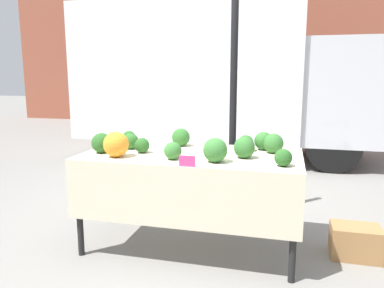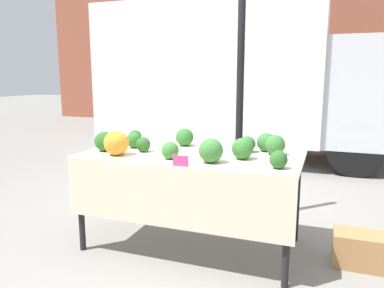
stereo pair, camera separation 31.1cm
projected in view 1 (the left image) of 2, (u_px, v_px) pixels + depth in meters
ground_plane at (192, 244)px, 3.28m from camera, size 40.00×40.00×0.00m
building_facade at (264, 44)px, 10.91m from camera, size 16.00×0.60×4.73m
tent_pole at (233, 104)px, 3.65m from camera, size 0.07×0.07×2.36m
parked_truck at (216, 77)px, 6.66m from camera, size 5.08×1.85×2.66m
market_table at (190, 166)px, 3.08m from camera, size 1.80×0.93×0.82m
orange_cauliflower at (116, 144)px, 2.98m from camera, size 0.20×0.20×0.20m
romanesco_head at (111, 139)px, 3.39m from camera, size 0.17×0.17×0.14m
broccoli_head_0 at (263, 141)px, 3.26m from camera, size 0.16×0.16×0.16m
broccoli_head_1 at (129, 137)px, 3.56m from camera, size 0.12×0.12×0.12m
broccoli_head_2 at (181, 137)px, 3.44m from camera, size 0.16×0.16×0.16m
broccoli_head_3 at (283, 158)px, 2.67m from camera, size 0.13×0.13×0.13m
broccoli_head_4 at (273, 143)px, 3.12m from camera, size 0.17×0.17×0.17m
broccoli_head_5 at (131, 141)px, 3.30m from camera, size 0.14×0.14×0.14m
broccoli_head_6 at (244, 148)px, 2.94m from camera, size 0.17×0.17×0.17m
broccoli_head_7 at (215, 150)px, 2.80m from camera, size 0.18×0.18×0.18m
broccoli_head_8 at (142, 145)px, 3.14m from camera, size 0.13×0.13×0.13m
broccoli_head_9 at (246, 143)px, 3.21m from camera, size 0.14×0.14×0.14m
broccoli_head_10 at (173, 151)px, 2.89m from camera, size 0.14×0.14×0.14m
broccoli_head_11 at (102, 143)px, 3.13m from camera, size 0.17×0.17×0.17m
price_sign at (187, 161)px, 2.67m from camera, size 0.12×0.01×0.08m
produce_crate at (355, 242)px, 3.03m from camera, size 0.38×0.26×0.26m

